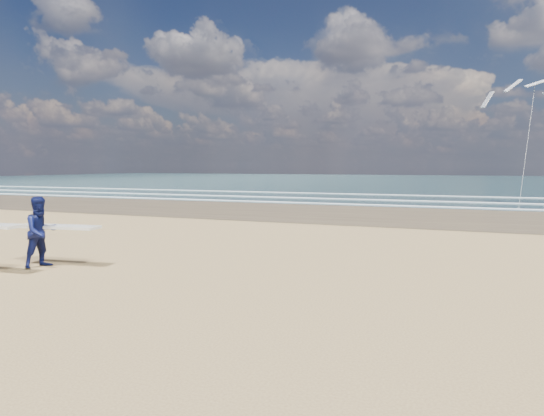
% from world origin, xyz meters
% --- Properties ---
extents(ocean, '(220.00, 100.00, 0.02)m').
position_xyz_m(ocean, '(20.00, 72.00, 0.01)').
color(ocean, '#1B373B').
rests_on(ocean, ground).
extents(surfer_far, '(2.25, 1.26, 1.78)m').
position_xyz_m(surfer_far, '(0.13, 1.02, 0.90)').
color(surfer_far, '#0B103E').
rests_on(surfer_far, ground).
extents(kite_1, '(5.72, 4.73, 8.88)m').
position_xyz_m(kite_1, '(13.53, 25.93, 4.92)').
color(kite_1, slate).
rests_on(kite_1, ground).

